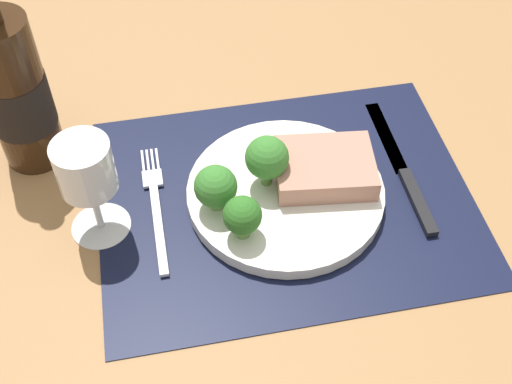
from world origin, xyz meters
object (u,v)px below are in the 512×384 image
object	(u,v)px
wine_glass	(86,174)
fork	(156,206)
knife	(405,175)
steak	(325,168)
wine_bottle	(16,92)
plate	(285,193)

from	to	relation	value
wine_glass	fork	bearing A→B (deg)	12.76
knife	wine_glass	bearing A→B (deg)	-179.03
steak	wine_bottle	xyz separation A→B (cm)	(-34.09, 12.26, 6.91)
fork	wine_bottle	bearing A→B (deg)	140.53
steak	wine_glass	size ratio (longest dim) A/B	0.87
wine_bottle	wine_glass	distance (cm)	15.36
steak	wine_glass	bearing A→B (deg)	-177.59
knife	wine_glass	xyz separation A→B (cm)	(-36.88, -0.58, 8.55)
steak	plate	bearing A→B (deg)	-167.63
knife	wine_glass	distance (cm)	37.86
plate	wine_bottle	distance (cm)	33.37
plate	wine_bottle	xyz separation A→B (cm)	(-29.19, 13.34, 9.16)
steak	knife	distance (cm)	10.62
fork	knife	bearing A→B (deg)	-0.61
plate	fork	world-z (taller)	plate
plate	steak	xyz separation A→B (cm)	(4.90, 1.07, 2.24)
plate	wine_bottle	world-z (taller)	wine_bottle
plate	wine_glass	size ratio (longest dim) A/B	1.77
steak	knife	bearing A→B (deg)	-3.04
knife	wine_bottle	xyz separation A→B (cm)	(-44.34, 12.81, 9.65)
plate	wine_glass	distance (cm)	23.17
steak	wine_bottle	bearing A→B (deg)	160.22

